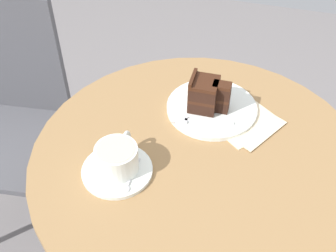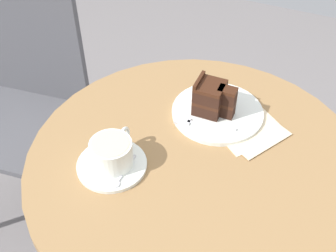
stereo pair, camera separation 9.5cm
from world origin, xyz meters
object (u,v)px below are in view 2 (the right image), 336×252
Objects in this scene: teaspoon at (122,175)px; cake_slice at (212,98)px; coffee_cup at (112,152)px; cafe_chair at (28,95)px; saucer at (112,165)px; cake_plate at (217,112)px; napkin at (247,127)px; fork at (198,124)px.

teaspoon is 0.29m from cake_slice.
cafe_chair is (0.31, 0.53, -0.24)m from coffee_cup.
saucer is at bearing -37.52° from cafe_chair.
coffee_cup is 0.55× the size of cake_plate.
cafe_chair is at bearing 59.85° from coffee_cup.
napkin is (0.24, -0.23, -0.00)m from saucer.
cake_slice is (-0.01, 0.02, 0.05)m from cake_plate.
napkin is (0.23, -0.23, -0.04)m from coffee_cup.
coffee_cup is 0.30m from cake_plate.
saucer is 0.23m from fork.
napkin is at bearing -12.35° from cafe_chair.
fork is (-0.07, 0.03, 0.01)m from cake_plate.
napkin is 0.79m from cafe_chair.
cake_slice is 0.11m from napkin.
cake_slice is 0.11× the size of cafe_chair.
cake_plate is 0.71m from cafe_chair.
fork is 0.12m from napkin.
fork is (0.19, -0.13, 0.01)m from saucer.
napkin is at bearing -165.40° from fork.
cafe_chair is at bearing -120.99° from teaspoon.
fork is (0.18, -0.13, -0.03)m from coffee_cup.
teaspoon is 0.43× the size of cake_plate.
cake_slice reaches higher than coffee_cup.
cafe_chair reaches higher than fork.
fork is 0.17× the size of cafe_chair.
saucer is at bearing -120.18° from teaspoon.
cake_plate is 1.48× the size of fork.
napkin is at bearing -45.02° from coffee_cup.
saucer is 0.04m from coffee_cup.
cake_plate is at bearing -31.19° from coffee_cup.
fork is 0.70m from cafe_chair.
cafe_chair reaches higher than saucer.
teaspoon is 0.23m from fork.
cake_plate is at bearing -11.48° from cafe_chair.
cake_slice is (0.25, -0.14, 0.05)m from saucer.
napkin is at bearing -44.59° from saucer.
cake_plate is 0.07m from fork.
cafe_chair is (0.31, 0.52, -0.21)m from saucer.
coffee_cup is 0.28m from cake_slice.
cake_slice reaches higher than fork.
cake_plate reaches higher than saucer.
fork is (-0.06, 0.01, -0.04)m from cake_slice.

